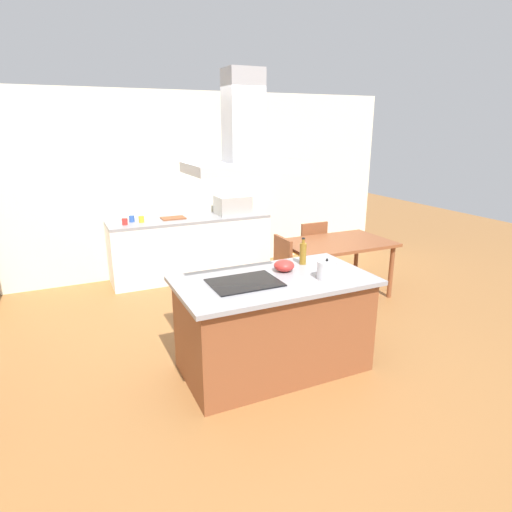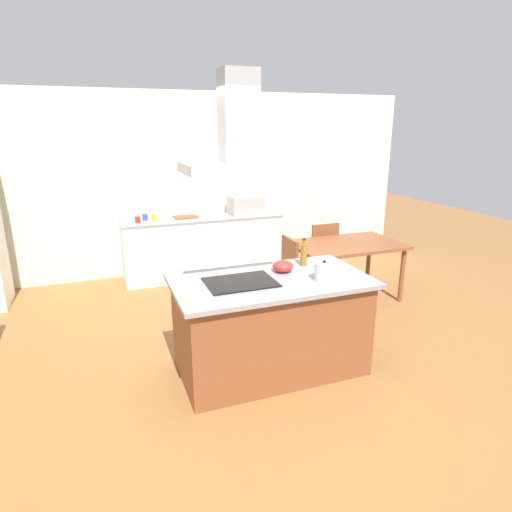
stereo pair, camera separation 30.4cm
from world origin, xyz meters
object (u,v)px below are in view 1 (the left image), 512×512
Objects in this scene: coffee_mug_red at (125,222)px; chair_facing_back_wall at (310,247)px; olive_oil_bottle at (303,253)px; mixing_bowl at (284,266)px; cutting_board at (173,218)px; dining_table at (337,248)px; range_hood at (243,140)px; countertop_microwave at (233,205)px; cooktop at (245,283)px; coffee_mug_blue at (132,219)px; tea_kettle at (327,270)px; chair_at_left_end at (275,268)px; coffee_mug_yellow at (141,219)px.

coffee_mug_red reaches higher than chair_facing_back_wall.
mixing_bowl is (-0.27, -0.11, -0.06)m from olive_oil_bottle.
cutting_board is 2.41m from dining_table.
mixing_bowl is 1.25m from range_hood.
olive_oil_bottle is at bearing -62.77° from coffee_mug_red.
chair_facing_back_wall is (0.83, -0.92, -0.53)m from countertop_microwave.
countertop_microwave reaches higher than cooktop.
coffee_mug_blue is at bearing 98.77° from cooktop.
tea_kettle is at bearing -66.83° from coffee_mug_red.
coffee_mug_red is at bearing 148.40° from dining_table.
dining_table is at bearing -62.35° from countertop_microwave.
mixing_bowl is at bearing -141.04° from dining_table.
mixing_bowl is at bearing -113.65° from chair_at_left_end.
countertop_microwave reaches higher than dining_table.
cooktop is at bearing -110.10° from countertop_microwave.
chair_facing_back_wall is (0.00, 0.67, -0.16)m from dining_table.
olive_oil_bottle is (0.74, 0.26, 0.11)m from cooktop.
cutting_board is 0.38× the size of range_hood.
dining_table is (1.42, 1.15, -0.29)m from mixing_bowl.
countertop_microwave reaches higher than chair_at_left_end.
coffee_mug_blue is (0.12, 0.15, 0.00)m from coffee_mug_red.
mixing_bowl is at bearing -128.04° from chair_facing_back_wall.
range_hood reaches higher than coffee_mug_blue.
range_hood is (-0.47, -0.15, 1.15)m from mixing_bowl.
countertop_microwave is at bearing 83.10° from olive_oil_bottle.
coffee_mug_red is 3.09m from range_hood.
tea_kettle is 3.24m from coffee_mug_yellow.
cutting_board is at bearing 100.51° from tea_kettle.
dining_table is at bearing -90.00° from chair_facing_back_wall.
countertop_microwave is 1.63m from coffee_mug_red.
range_hood reaches higher than dining_table.
range_hood is (-0.71, 0.20, 1.12)m from tea_kettle.
chair_at_left_end is at bearing -143.99° from chair_facing_back_wall.
countertop_microwave reaches higher than coffee_mug_red.
mixing_bowl reaches higher than coffee_mug_blue.
range_hood is at bearing -133.90° from chair_facing_back_wall.
cutting_board is (0.59, -0.03, -0.04)m from coffee_mug_blue.
coffee_mug_blue reaches higher than dining_table.
chair_facing_back_wall is (2.22, -0.91, -0.44)m from coffee_mug_yellow.
olive_oil_bottle is 2.83m from coffee_mug_yellow.
coffee_mug_yellow is (-1.07, 2.61, -0.07)m from olive_oil_bottle.
chair_at_left_end is at bearing -44.41° from coffee_mug_red.
tea_kettle is 3.10m from countertop_microwave.
chair_at_left_end is (0.97, 1.29, -0.40)m from cooktop.
chair_facing_back_wall is (1.89, 1.96, -0.40)m from cooktop.
mixing_bowl is at bearing 125.06° from tea_kettle.
coffee_mug_red is 2.21m from chair_at_left_end.
olive_oil_bottle is 0.30× the size of chair_at_left_end.
olive_oil_bottle reaches higher than cutting_board.
chair_facing_back_wall is (1.15, 1.70, -0.50)m from olive_oil_bottle.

